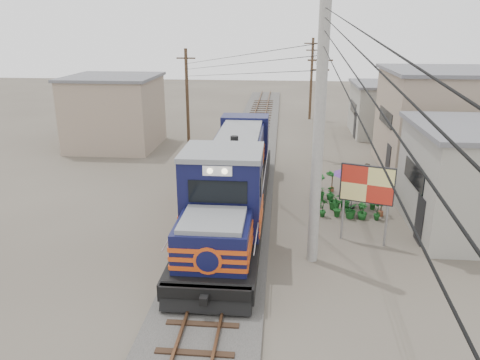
# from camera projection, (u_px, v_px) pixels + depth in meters

# --- Properties ---
(ground) EXTENTS (120.00, 120.00, 0.00)m
(ground) POSITION_uv_depth(u_px,v_px,m) (224.00, 250.00, 18.93)
(ground) COLOR #473F35
(ground) RESTS_ON ground
(ballast) EXTENTS (3.60, 70.00, 0.16)m
(ballast) POSITION_uv_depth(u_px,v_px,m) (244.00, 173.00, 28.35)
(ballast) COLOR #595651
(ballast) RESTS_ON ground
(track) EXTENTS (1.15, 70.00, 0.12)m
(track) POSITION_uv_depth(u_px,v_px,m) (244.00, 171.00, 28.29)
(track) COLOR #51331E
(track) RESTS_ON ground
(locomotive) EXTENTS (3.05, 16.59, 4.11)m
(locomotive) POSITION_uv_depth(u_px,v_px,m) (233.00, 180.00, 21.76)
(locomotive) COLOR black
(locomotive) RESTS_ON ground
(utility_pole_main) EXTENTS (0.40, 0.40, 10.00)m
(utility_pole_main) POSITION_uv_depth(u_px,v_px,m) (319.00, 134.00, 16.57)
(utility_pole_main) COLOR #9E9B93
(utility_pole_main) RESTS_ON ground
(wooden_pole_mid) EXTENTS (1.60, 0.24, 7.00)m
(wooden_pole_mid) POSITION_uv_depth(u_px,v_px,m) (318.00, 105.00, 30.60)
(wooden_pole_mid) COLOR #4C3826
(wooden_pole_mid) RESTS_ON ground
(wooden_pole_far) EXTENTS (1.60, 0.24, 7.50)m
(wooden_pole_far) POSITION_uv_depth(u_px,v_px,m) (311.00, 77.00, 43.71)
(wooden_pole_far) COLOR #4C3826
(wooden_pole_far) RESTS_ON ground
(wooden_pole_left) EXTENTS (1.60, 0.24, 7.00)m
(wooden_pole_left) POSITION_uv_depth(u_px,v_px,m) (187.00, 94.00, 35.19)
(wooden_pole_left) COLOR #4C3826
(wooden_pole_left) RESTS_ON ground
(power_lines) EXTENTS (9.65, 19.00, 3.30)m
(power_lines) POSITION_uv_depth(u_px,v_px,m) (240.00, 47.00, 24.56)
(power_lines) COLOR black
(power_lines) RESTS_ON ground
(shophouse_mid) EXTENTS (8.40, 7.35, 6.20)m
(shophouse_mid) POSITION_uv_depth(u_px,v_px,m) (453.00, 121.00, 28.20)
(shophouse_mid) COLOR gray
(shophouse_mid) RESTS_ON ground
(shophouse_back) EXTENTS (6.30, 6.30, 4.20)m
(shophouse_back) POSITION_uv_depth(u_px,v_px,m) (391.00, 109.00, 38.09)
(shophouse_back) COLOR gray
(shophouse_back) RESTS_ON ground
(shophouse_left) EXTENTS (6.30, 6.30, 5.20)m
(shophouse_left) POSITION_uv_depth(u_px,v_px,m) (115.00, 112.00, 34.08)
(shophouse_left) COLOR gray
(shophouse_left) RESTS_ON ground
(billboard) EXTENTS (2.09, 0.80, 3.35)m
(billboard) POSITION_uv_depth(u_px,v_px,m) (367.00, 187.00, 18.85)
(billboard) COLOR #99999E
(billboard) RESTS_ON ground
(market_umbrella) EXTENTS (2.48, 2.48, 2.23)m
(market_umbrella) POSITION_uv_depth(u_px,v_px,m) (354.00, 170.00, 22.66)
(market_umbrella) COLOR black
(market_umbrella) RESTS_ON ground
(vendor) EXTENTS (0.77, 0.65, 1.78)m
(vendor) POSITION_uv_depth(u_px,v_px,m) (365.00, 179.00, 24.71)
(vendor) COLOR black
(vendor) RESTS_ON ground
(plant_nursery) EXTENTS (3.34, 3.20, 0.99)m
(plant_nursery) POSITION_uv_depth(u_px,v_px,m) (339.00, 201.00, 22.85)
(plant_nursery) COLOR #18551D
(plant_nursery) RESTS_ON ground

